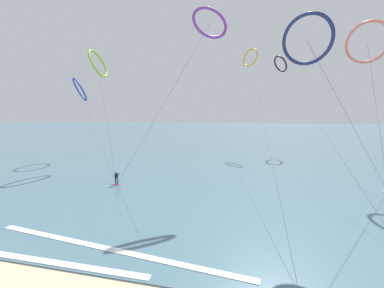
# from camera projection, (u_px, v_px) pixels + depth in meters

# --- Properties ---
(sea_water) EXTENTS (400.00, 200.00, 0.08)m
(sea_water) POSITION_uv_depth(u_px,v_px,m) (235.00, 133.00, 109.88)
(sea_water) COLOR slate
(sea_water) RESTS_ON ground
(surfer_magenta) EXTENTS (1.40, 0.62, 1.70)m
(surfer_magenta) POSITION_uv_depth(u_px,v_px,m) (116.00, 179.00, 30.63)
(surfer_magenta) COLOR #CC288E
(surfer_magenta) RESTS_ON ground
(kite_violet) EXTENTS (13.39, 5.89, 21.76)m
(kite_violet) POSITION_uv_depth(u_px,v_px,m) (210.00, 23.00, 29.44)
(kite_violet) COLOR purple
(kite_violet) RESTS_ON ground
(kite_charcoal) EXTENTS (4.84, 49.16, 22.04)m
(kite_charcoal) POSITION_uv_depth(u_px,v_px,m) (280.00, 64.00, 57.35)
(kite_charcoal) COLOR black
(kite_charcoal) RESTS_ON ground
(kite_cobalt) EXTENTS (19.67, 19.31, 15.76)m
(kite_cobalt) POSITION_uv_depth(u_px,v_px,m) (80.00, 90.00, 48.89)
(kite_cobalt) COLOR #2647B7
(kite_cobalt) RESTS_ON ground
(kite_amber) EXTENTS (4.84, 49.29, 23.32)m
(kite_amber) POSITION_uv_depth(u_px,v_px,m) (250.00, 58.00, 55.71)
(kite_amber) COLOR orange
(kite_amber) RESTS_ON ground
(kite_navy) EXTENTS (13.23, 10.10, 16.97)m
(kite_navy) POSITION_uv_depth(u_px,v_px,m) (307.00, 39.00, 20.23)
(kite_navy) COLOR navy
(kite_navy) RESTS_ON ground
(kite_coral) EXTENTS (4.46, 6.16, 20.04)m
(kite_coral) POSITION_uv_depth(u_px,v_px,m) (367.00, 42.00, 30.30)
(kite_coral) COLOR #EA7260
(kite_coral) RESTS_ON ground
(kite_lime) EXTENTS (11.80, 15.80, 19.96)m
(kite_lime) POSITION_uv_depth(u_px,v_px,m) (98.00, 64.00, 43.50)
(kite_lime) COLOR #8CC62D
(kite_lime) RESTS_ON ground
(wave_crest_near) EXTENTS (12.89, 0.55, 0.12)m
(wave_crest_near) POSITION_uv_depth(u_px,v_px,m) (49.00, 263.00, 14.82)
(wave_crest_near) COLOR white
(wave_crest_near) RESTS_ON ground
(wave_crest_mid) EXTENTS (19.06, 2.67, 0.12)m
(wave_crest_mid) POSITION_uv_depth(u_px,v_px,m) (109.00, 250.00, 16.22)
(wave_crest_mid) COLOR white
(wave_crest_mid) RESTS_ON ground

